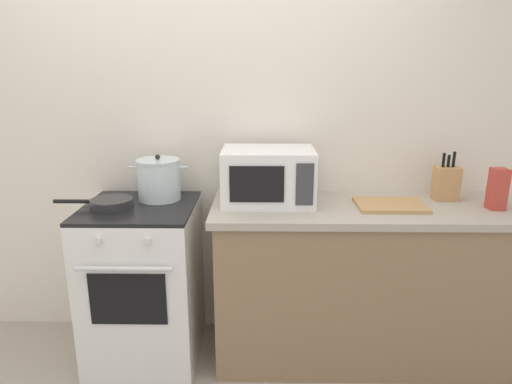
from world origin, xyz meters
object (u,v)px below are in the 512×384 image
at_px(stove, 144,282).
at_px(pasta_box, 498,189).
at_px(cutting_board, 390,205).
at_px(frying_pan, 110,203).
at_px(stock_pot, 159,179).
at_px(knife_block, 446,183).
at_px(microwave, 268,176).

height_order(stove, pasta_box, pasta_box).
bearing_deg(cutting_board, pasta_box, -3.14).
distance_m(frying_pan, cutting_board, 1.51).
bearing_deg(stock_pot, pasta_box, -4.98).
bearing_deg(cutting_board, knife_block, 22.07).
bearing_deg(stock_pot, cutting_board, -5.77).
relative_size(stock_pot, microwave, 0.65).
relative_size(frying_pan, cutting_board, 1.17).
bearing_deg(stove, cutting_board, 0.05).
bearing_deg(frying_pan, cutting_board, 1.55).
bearing_deg(stove, frying_pan, -164.04).
distance_m(stove, frying_pan, 0.51).
bearing_deg(frying_pan, stove, 15.96).
bearing_deg(knife_block, frying_pan, -174.42).
xyz_separation_m(frying_pan, microwave, (0.85, 0.12, 0.12)).
distance_m(knife_block, pasta_box, 0.26).
bearing_deg(stove, pasta_box, -0.86).
height_order(stock_pot, pasta_box, stock_pot).
distance_m(frying_pan, microwave, 0.86).
xyz_separation_m(microwave, cutting_board, (0.66, -0.08, -0.14)).
xyz_separation_m(microwave, pasta_box, (1.21, -0.11, -0.04)).
distance_m(stock_pot, cutting_board, 1.29).
bearing_deg(microwave, stove, -173.61).
xyz_separation_m(stock_pot, frying_pan, (-0.23, -0.17, -0.09)).
height_order(stock_pot, cutting_board, stock_pot).
distance_m(microwave, cutting_board, 0.68).
bearing_deg(knife_block, stove, -175.29).
bearing_deg(cutting_board, stove, -179.95).
bearing_deg(knife_block, stock_pot, -179.61).
distance_m(stock_pot, microwave, 0.62).
relative_size(cutting_board, knife_block, 1.30).
xyz_separation_m(frying_pan, cutting_board, (1.50, 0.04, -0.02)).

